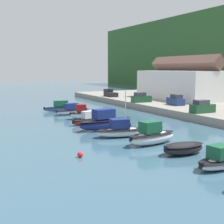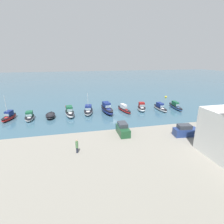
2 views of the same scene
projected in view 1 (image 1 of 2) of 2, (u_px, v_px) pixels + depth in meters
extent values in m
plane|color=#385B70|center=(106.00, 127.00, 46.18)|extent=(320.00, 320.00, 0.00)
cube|color=white|center=(184.00, 85.00, 75.71)|extent=(22.15, 12.86, 6.73)
cube|color=brown|center=(184.00, 63.00, 74.99)|extent=(22.59, 3.62, 3.62)
ellipsoid|color=#33568E|center=(63.00, 109.00, 63.18)|extent=(2.10, 7.96, 1.01)
ellipsoid|color=black|center=(63.00, 107.00, 63.13)|extent=(2.17, 8.12, 0.12)
cube|color=#195638|center=(61.00, 103.00, 62.88)|extent=(1.30, 2.83, 1.15)
cube|color=#8CA5B2|center=(68.00, 104.00, 63.48)|extent=(0.96, 0.18, 0.58)
cube|color=black|center=(44.00, 109.00, 61.73)|extent=(0.38, 0.31, 0.56)
ellipsoid|color=white|center=(73.00, 112.00, 58.71)|extent=(1.95, 6.94, 0.99)
ellipsoid|color=black|center=(73.00, 110.00, 58.66)|extent=(2.02, 7.08, 0.12)
cube|color=navy|center=(71.00, 106.00, 58.39)|extent=(1.38, 2.45, 1.15)
cube|color=#8CA5B2|center=(78.00, 107.00, 59.08)|extent=(1.18, 0.14, 0.57)
cube|color=black|center=(56.00, 112.00, 57.09)|extent=(0.37, 0.29, 0.56)
ellipsoid|color=white|center=(82.00, 115.00, 53.43)|extent=(2.90, 4.69, 1.30)
ellipsoid|color=black|center=(82.00, 112.00, 53.37)|extent=(3.00, 4.79, 0.12)
cube|color=maroon|center=(81.00, 108.00, 53.19)|extent=(1.83, 1.81, 1.23)
cube|color=#8CA5B2|center=(86.00, 109.00, 53.47)|extent=(1.40, 0.37, 0.61)
cube|color=black|center=(70.00, 114.00, 52.81)|extent=(0.41, 0.34, 0.56)
ellipsoid|color=red|center=(92.00, 121.00, 48.68)|extent=(2.91, 7.22, 0.94)
ellipsoid|color=black|center=(92.00, 119.00, 48.63)|extent=(2.99, 7.37, 0.12)
cube|color=silver|center=(90.00, 114.00, 48.31)|extent=(1.57, 2.65, 1.13)
cube|color=#8CA5B2|center=(97.00, 115.00, 49.22)|extent=(0.96, 0.30, 0.57)
cube|color=black|center=(73.00, 122.00, 46.51)|extent=(0.41, 0.35, 0.56)
ellipsoid|color=navy|center=(106.00, 124.00, 44.17)|extent=(3.17, 8.63, 1.64)
ellipsoid|color=black|center=(106.00, 120.00, 44.09)|extent=(3.27, 8.80, 0.12)
cube|color=navy|center=(104.00, 114.00, 43.73)|extent=(2.00, 3.12, 1.31)
cube|color=#8CA5B2|center=(113.00, 114.00, 44.66)|extent=(1.52, 0.27, 0.65)
cube|color=black|center=(81.00, 124.00, 41.91)|extent=(0.39, 0.32, 0.56)
ellipsoid|color=silver|center=(122.00, 132.00, 39.48)|extent=(3.34, 6.82, 1.14)
ellipsoid|color=black|center=(122.00, 129.00, 39.42)|extent=(3.45, 6.96, 0.12)
cube|color=navy|center=(119.00, 123.00, 39.22)|extent=(2.06, 2.54, 1.18)
cube|color=#8CA5B2|center=(129.00, 124.00, 39.63)|extent=(1.53, 0.36, 0.59)
cylinder|color=silver|center=(125.00, 109.00, 39.22)|extent=(0.10, 0.10, 4.69)
ellipsoid|color=silver|center=(152.00, 138.00, 35.51)|extent=(2.84, 6.65, 1.43)
ellipsoid|color=black|center=(152.00, 134.00, 35.44)|extent=(2.93, 6.79, 0.12)
cube|color=#195638|center=(150.00, 127.00, 35.14)|extent=(1.81, 2.43, 1.26)
cube|color=#8CA5B2|center=(158.00, 127.00, 35.89)|extent=(1.39, 0.27, 0.63)
cube|color=black|center=(131.00, 139.00, 33.75)|extent=(0.39, 0.32, 0.56)
ellipsoid|color=black|center=(183.00, 149.00, 31.47)|extent=(2.24, 4.67, 1.12)
ellipsoid|color=black|center=(184.00, 145.00, 31.41)|extent=(2.32, 4.76, 0.12)
cube|color=black|center=(166.00, 149.00, 30.43)|extent=(0.36, 0.28, 0.56)
ellipsoid|color=silver|center=(222.00, 163.00, 27.09)|extent=(2.50, 5.62, 0.92)
ellipsoid|color=black|center=(222.00, 159.00, 27.05)|extent=(2.59, 5.73, 0.12)
cube|color=#195638|center=(220.00, 152.00, 26.80)|extent=(1.69, 2.03, 1.13)
cube|color=black|center=(201.00, 166.00, 25.69)|extent=(0.38, 0.31, 0.56)
cube|color=#1E4C2D|center=(141.00, 99.00, 67.72)|extent=(2.20, 4.35, 1.40)
cube|color=#333842|center=(140.00, 94.00, 67.45)|extent=(1.75, 2.45, 0.76)
cube|color=#1E4C2D|center=(203.00, 108.00, 51.67)|extent=(1.84, 4.22, 1.40)
cube|color=#333842|center=(201.00, 102.00, 51.38)|extent=(1.55, 2.33, 0.76)
cube|color=navy|center=(175.00, 101.00, 62.74)|extent=(4.39, 2.31, 1.40)
cube|color=#333842|center=(176.00, 96.00, 62.30)|extent=(2.48, 1.80, 0.76)
cube|color=black|center=(112.00, 95.00, 80.84)|extent=(3.51, 2.00, 1.10)
cube|color=black|center=(108.00, 93.00, 82.56)|extent=(1.89, 1.90, 1.90)
cube|color=#2D333D|center=(108.00, 90.00, 82.46)|extent=(1.62, 1.80, 0.50)
sphere|color=red|center=(80.00, 155.00, 30.29)|extent=(0.56, 0.56, 0.56)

